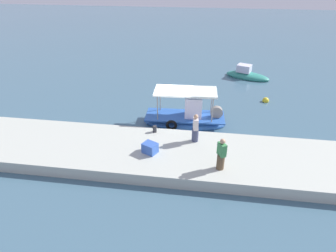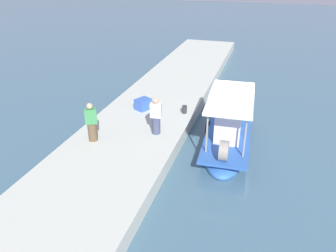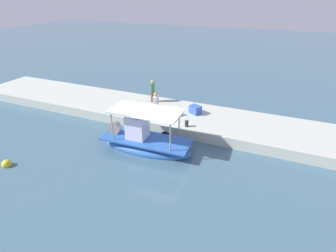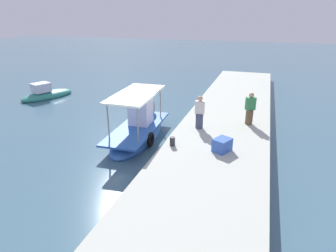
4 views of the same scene
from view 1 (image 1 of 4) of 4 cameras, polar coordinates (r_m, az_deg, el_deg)
name	(u,v)px [view 1 (image 1 of 4)]	position (r m, az deg, el deg)	size (l,w,h in m)	color
ground_plane	(172,124)	(19.76, 0.82, 0.44)	(120.00, 120.00, 0.00)	#416376
dock_quay	(162,155)	(16.08, -1.12, -5.68)	(36.00, 4.63, 0.66)	#B7BCAF
main_fishing_boat	(186,118)	(19.54, 3.63, 1.58)	(5.57, 2.25, 2.82)	#3369BB
fisherman_near_bollard	(195,129)	(16.34, 5.44, -0.63)	(0.43, 0.52, 1.70)	#3F4562
fisherman_by_crate	(221,155)	(14.34, 10.47, -5.74)	(0.52, 0.56, 1.72)	brown
mooring_bollard	(155,129)	(17.44, -2.64, -0.58)	(0.24, 0.24, 0.40)	#2D2D33
cargo_crate	(150,148)	(15.56, -3.57, -4.35)	(0.74, 0.59, 0.57)	#365FBB
marker_buoy	(266,100)	(24.23, 18.73, 4.80)	(0.51, 0.51, 0.51)	yellow
moored_boat_near	(247,75)	(29.04, 15.33, 9.64)	(4.45, 3.07, 1.46)	teal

